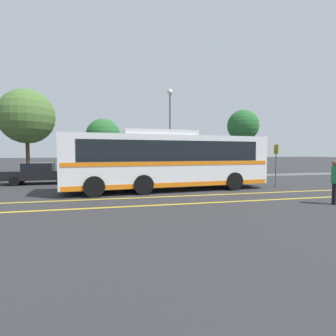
% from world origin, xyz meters
% --- Properties ---
extents(ground_plane, '(220.00, 220.00, 0.00)m').
position_xyz_m(ground_plane, '(0.00, 0.00, 0.00)').
color(ground_plane, '#2D2D30').
extents(lane_strip_0, '(31.27, 0.20, 0.01)m').
position_xyz_m(lane_strip_0, '(-0.07, -2.56, 0.00)').
color(lane_strip_0, gold).
rests_on(lane_strip_0, ground_plane).
extents(lane_strip_1, '(31.27, 0.20, 0.01)m').
position_xyz_m(lane_strip_1, '(-0.07, -4.45, 0.00)').
color(lane_strip_1, gold).
rests_on(lane_strip_1, ground_plane).
extents(curb_strip, '(39.27, 0.36, 0.15)m').
position_xyz_m(curb_strip, '(-0.07, 6.29, 0.07)').
color(curb_strip, '#99999E').
rests_on(curb_strip, ground_plane).
extents(transit_bus, '(11.74, 3.50, 3.30)m').
position_xyz_m(transit_bus, '(-0.08, -0.36, 1.72)').
color(transit_bus, white).
rests_on(transit_bus, ground_plane).
extents(parked_car_1, '(4.52, 1.94, 1.42)m').
position_xyz_m(parked_car_1, '(-7.75, 4.50, 0.72)').
color(parked_car_1, black).
rests_on(parked_car_1, ground_plane).
extents(parked_car_2, '(4.10, 1.94, 1.51)m').
position_xyz_m(parked_car_2, '(-2.72, 4.48, 0.76)').
color(parked_car_2, navy).
rests_on(parked_car_2, ground_plane).
extents(parked_car_3, '(4.14, 2.04, 1.47)m').
position_xyz_m(parked_car_3, '(2.25, 4.45, 0.74)').
color(parked_car_3, '#9E9EA3').
rests_on(parked_car_3, ground_plane).
extents(pedestrian_0, '(0.44, 0.46, 1.78)m').
position_xyz_m(pedestrian_0, '(5.50, -5.94, 1.02)').
color(pedestrian_0, black).
rests_on(pedestrian_0, ground_plane).
extents(bus_stop_sign, '(0.07, 0.40, 2.64)m').
position_xyz_m(bus_stop_sign, '(6.73, -0.51, 1.66)').
color(bus_stop_sign, '#59595E').
rests_on(bus_stop_sign, ground_plane).
extents(street_lamp, '(0.48, 0.48, 7.42)m').
position_xyz_m(street_lamp, '(1.86, 6.94, 5.11)').
color(street_lamp, '#59595E').
rests_on(street_lamp, ground_plane).
extents(tree_0, '(3.22, 3.22, 6.51)m').
position_xyz_m(tree_0, '(10.35, 9.97, 4.88)').
color(tree_0, '#513823').
rests_on(tree_0, ground_plane).
extents(tree_1, '(4.17, 4.17, 6.99)m').
position_xyz_m(tree_1, '(-9.36, 7.86, 4.89)').
color(tree_1, '#513823').
rests_on(tree_1, ground_plane).
extents(tree_3, '(3.03, 3.03, 5.12)m').
position_xyz_m(tree_3, '(-3.63, 9.50, 3.59)').
color(tree_3, '#513823').
rests_on(tree_3, ground_plane).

